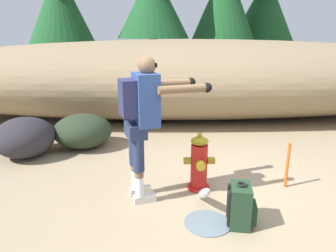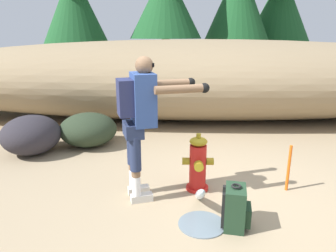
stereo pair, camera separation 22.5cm
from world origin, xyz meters
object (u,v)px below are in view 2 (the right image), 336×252
utility_worker (142,112)px  spare_backpack (235,208)px  survey_stake (289,168)px  boulder_mid (31,135)px  fire_hydrant (198,165)px  boulder_large (88,130)px

utility_worker → spare_backpack: (0.99, -0.59, -0.84)m
survey_stake → spare_backpack: bearing=-134.6°
boulder_mid → survey_stake: (3.79, -1.19, -0.02)m
utility_worker → boulder_mid: (-2.00, 1.41, -0.74)m
fire_hydrant → boulder_large: fire_hydrant is taller
boulder_large → boulder_mid: bearing=-154.8°
boulder_mid → survey_stake: 3.97m
boulder_mid → boulder_large: bearing=25.2°
spare_backpack → survey_stake: survey_stake is taller
utility_worker → boulder_large: 2.28m
utility_worker → spare_backpack: size_ratio=3.57×
survey_stake → boulder_mid: bearing=162.6°
fire_hydrant → spare_backpack: 0.87m
boulder_large → survey_stake: survey_stake is taller
utility_worker → boulder_large: bearing=105.3°
boulder_mid → fire_hydrant: bearing=-24.4°
fire_hydrant → survey_stake: bearing=0.7°
fire_hydrant → boulder_mid: size_ratio=0.77×
fire_hydrant → utility_worker: 1.00m
boulder_large → survey_stake: bearing=-28.2°
utility_worker → survey_stake: bearing=-10.6°
spare_backpack → boulder_mid: 3.60m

